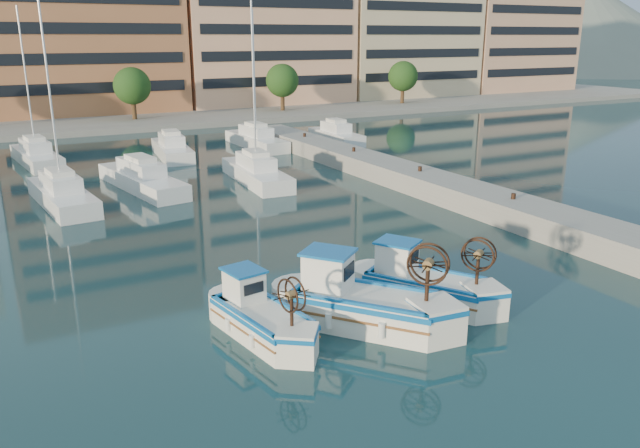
# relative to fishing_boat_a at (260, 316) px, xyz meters

# --- Properties ---
(ground) EXTENTS (300.00, 300.00, 0.00)m
(ground) POSITION_rel_fishing_boat_a_xyz_m (3.90, -0.14, -0.71)
(ground) COLOR #1B4147
(ground) RESTS_ON ground
(quay) EXTENTS (3.00, 60.00, 1.20)m
(quay) POSITION_rel_fishing_boat_a_xyz_m (16.90, 7.86, -0.11)
(quay) COLOR gray
(quay) RESTS_ON ground
(waterfront) EXTENTS (180.00, 40.00, 25.60)m
(waterfront) POSITION_rel_fishing_boat_a_xyz_m (13.13, 64.90, 10.39)
(waterfront) COLOR gray
(waterfront) RESTS_ON ground
(hill_east) EXTENTS (160.00, 160.00, 50.00)m
(hill_east) POSITION_rel_fishing_boat_a_xyz_m (143.90, 109.86, -0.71)
(hill_east) COLOR slate
(hill_east) RESTS_ON ground
(yacht_marina) EXTENTS (37.27, 23.19, 11.50)m
(yacht_marina) POSITION_rel_fishing_boat_a_xyz_m (0.71, 26.95, -0.18)
(yacht_marina) COLOR white
(yacht_marina) RESTS_ON ground
(fishing_boat_a) EXTENTS (2.30, 4.25, 2.58)m
(fishing_boat_a) POSITION_rel_fishing_boat_a_xyz_m (0.00, 0.00, 0.00)
(fishing_boat_a) COLOR white
(fishing_boat_a) RESTS_ON ground
(fishing_boat_b) EXTENTS (4.68, 5.11, 3.19)m
(fishing_boat_b) POSITION_rel_fishing_boat_a_xyz_m (3.25, -0.93, 0.17)
(fishing_boat_b) COLOR white
(fishing_boat_b) RESTS_ON ground
(fishing_boat_c) EXTENTS (3.83, 4.65, 2.83)m
(fishing_boat_c) POSITION_rel_fishing_boat_a_xyz_m (6.22, -0.42, 0.07)
(fishing_boat_c) COLOR white
(fishing_boat_c) RESTS_ON ground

